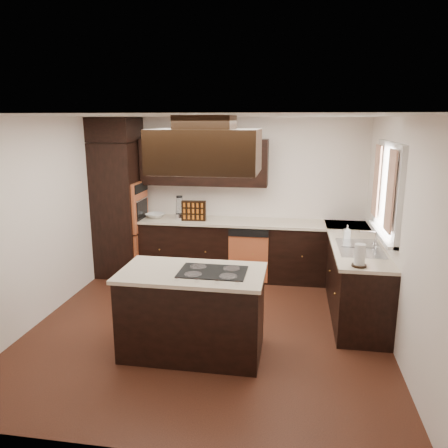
{
  "coord_description": "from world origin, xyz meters",
  "views": [
    {
      "loc": [
        0.96,
        -4.79,
        2.46
      ],
      "look_at": [
        0.1,
        0.6,
        1.15
      ],
      "focal_mm": 35.0,
      "sensor_mm": 36.0,
      "label": 1
    }
  ],
  "objects_px": {
    "island": "(193,314)",
    "range_hood": "(206,151)",
    "oven_column": "(119,209)",
    "spice_rack": "(194,211)"
  },
  "relations": [
    {
      "from": "island",
      "to": "range_hood",
      "type": "distance_m",
      "value": 1.73
    },
    {
      "from": "oven_column",
      "to": "spice_rack",
      "type": "height_order",
      "value": "oven_column"
    },
    {
      "from": "island",
      "to": "range_hood",
      "type": "bearing_deg",
      "value": 15.64
    },
    {
      "from": "range_hood",
      "to": "spice_rack",
      "type": "bearing_deg",
      "value": 106.12
    },
    {
      "from": "range_hood",
      "to": "oven_column",
      "type": "bearing_deg",
      "value": 129.74
    },
    {
      "from": "oven_column",
      "to": "island",
      "type": "distance_m",
      "value": 2.94
    },
    {
      "from": "oven_column",
      "to": "island",
      "type": "bearing_deg",
      "value": -53.07
    },
    {
      "from": "island",
      "to": "spice_rack",
      "type": "xyz_separation_m",
      "value": [
        -0.5,
        2.3,
        0.64
      ]
    },
    {
      "from": "oven_column",
      "to": "spice_rack",
      "type": "relative_size",
      "value": 5.65
    },
    {
      "from": "island",
      "to": "oven_column",
      "type": "bearing_deg",
      "value": 127.34
    }
  ]
}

